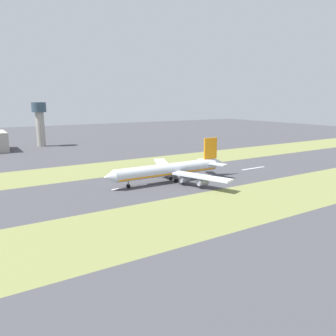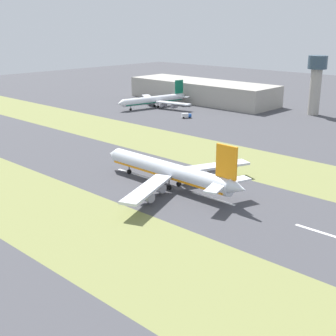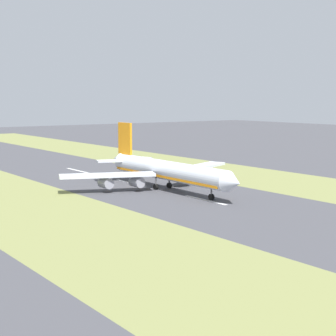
% 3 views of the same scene
% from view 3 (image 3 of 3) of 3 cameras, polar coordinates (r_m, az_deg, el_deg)
% --- Properties ---
extents(ground_plane, '(800.00, 800.00, 0.00)m').
position_cam_3_polar(ground_plane, '(178.49, -1.16, -2.12)').
color(ground_plane, '#424247').
extents(grass_median_west, '(40.00, 600.00, 0.01)m').
position_cam_3_polar(grass_median_west, '(207.02, 9.16, -0.93)').
color(grass_median_west, olive).
rests_on(grass_median_west, ground).
extents(grass_median_east, '(40.00, 600.00, 0.01)m').
position_cam_3_polar(grass_median_east, '(157.83, -14.78, -3.58)').
color(grass_median_east, olive).
rests_on(grass_median_east, ground).
extents(centreline_dash_near, '(1.20, 18.00, 0.01)m').
position_cam_3_polar(centreline_dash_near, '(226.16, -9.18, -0.25)').
color(centreline_dash_near, silver).
rests_on(centreline_dash_near, ground).
extents(centreline_dash_mid, '(1.20, 18.00, 0.01)m').
position_cam_3_polar(centreline_dash_mid, '(191.50, -3.83, -1.50)').
color(centreline_dash_mid, silver).
rests_on(centreline_dash_mid, ground).
extents(centreline_dash_far, '(1.20, 18.00, 0.01)m').
position_cam_3_polar(centreline_dash_far, '(159.36, 3.80, -3.26)').
color(centreline_dash_far, silver).
rests_on(centreline_dash_far, ground).
extents(airplane_main_jet, '(64.13, 67.04, 20.20)m').
position_cam_3_polar(airplane_main_jet, '(176.48, -0.36, -0.25)').
color(airplane_main_jet, silver).
rests_on(airplane_main_jet, ground).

